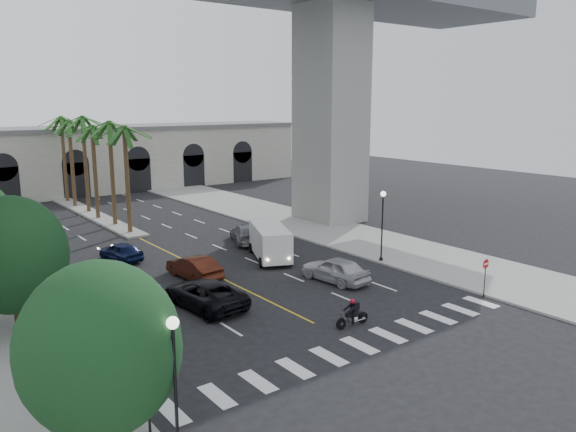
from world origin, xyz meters
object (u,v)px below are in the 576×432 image
(car_b, at_px, (194,267))
(traffic_signal_far, at_px, (107,334))
(motorcycle_rider, at_px, (353,314))
(cargo_van, at_px, (270,241))
(lamp_post_left_near, at_px, (175,381))
(car_e, at_px, (121,251))
(traffic_signal_near, at_px, (147,371))
(lamp_post_left_far, at_px, (21,245))
(pedestrian_a, at_px, (85,376))
(do_not_enter_sign, at_px, (485,270))
(car_c, at_px, (205,294))
(lamp_post_right, at_px, (382,220))
(pedestrian_b, at_px, (39,343))
(car_a, at_px, (335,269))
(car_d, at_px, (246,233))

(car_b, bearing_deg, traffic_signal_far, 44.92)
(motorcycle_rider, distance_m, cargo_van, 13.76)
(lamp_post_left_near, xyz_separation_m, car_e, (7.60, 25.12, -2.53))
(lamp_post_left_near, height_order, traffic_signal_near, lamp_post_left_near)
(lamp_post_left_far, distance_m, pedestrian_a, 14.90)
(do_not_enter_sign, bearing_deg, car_c, 146.95)
(lamp_post_left_near, relative_size, lamp_post_right, 1.00)
(pedestrian_a, bearing_deg, motorcycle_rider, -23.13)
(car_b, bearing_deg, pedestrian_b, 27.27)
(car_a, xyz_separation_m, car_e, (-9.47, 13.46, -0.14))
(car_d, bearing_deg, motorcycle_rider, 97.20)
(car_d, bearing_deg, traffic_signal_far, 67.27)
(lamp_post_left_near, height_order, car_e, lamp_post_left_near)
(car_c, height_order, pedestrian_a, pedestrian_a)
(pedestrian_a, bearing_deg, car_c, 16.21)
(car_a, bearing_deg, car_d, -101.22)
(car_c, xyz_separation_m, car_d, (10.17, 11.40, -0.03))
(car_e, bearing_deg, pedestrian_b, 45.54)
(lamp_post_left_near, height_order, car_b, lamp_post_left_near)
(lamp_post_left_far, height_order, lamp_post_right, same)
(pedestrian_b, bearing_deg, traffic_signal_far, -59.82)
(lamp_post_left_near, xyz_separation_m, car_c, (7.88, 12.67, -2.41))
(lamp_post_left_near, relative_size, car_a, 1.09)
(car_c, bearing_deg, cargo_van, -151.57)
(cargo_van, xyz_separation_m, pedestrian_a, (-17.65, -12.37, -0.32))
(traffic_signal_far, bearing_deg, car_e, 68.06)
(car_a, height_order, car_e, car_a)
(traffic_signal_near, xyz_separation_m, traffic_signal_far, (0.00, 4.00, 0.00))
(lamp_post_left_far, relative_size, lamp_post_right, 1.00)
(traffic_signal_far, distance_m, car_c, 10.07)
(motorcycle_rider, relative_size, car_a, 0.43)
(traffic_signal_near, bearing_deg, car_d, 50.24)
(do_not_enter_sign, bearing_deg, car_b, 129.87)
(car_b, bearing_deg, car_a, 134.94)
(motorcycle_rider, bearing_deg, traffic_signal_near, -164.53)
(car_c, relative_size, pedestrian_b, 3.48)
(traffic_signal_near, xyz_separation_m, car_a, (16.97, 9.16, -1.67))
(lamp_post_left_near, xyz_separation_m, traffic_signal_far, (0.10, 6.50, -0.71))
(lamp_post_left_near, height_order, cargo_van, lamp_post_left_near)
(car_d, xyz_separation_m, car_e, (-10.45, 1.05, -0.09))
(lamp_post_left_far, height_order, traffic_signal_near, lamp_post_left_far)
(lamp_post_left_far, distance_m, do_not_enter_sign, 28.10)
(lamp_post_left_near, distance_m, do_not_enter_sign, 22.66)
(car_b, bearing_deg, motorcycle_rider, 99.04)
(car_c, bearing_deg, do_not_enter_sign, 143.08)
(cargo_van, bearing_deg, car_d, 100.02)
(pedestrian_a, bearing_deg, traffic_signal_far, -7.69)
(car_b, height_order, car_e, car_b)
(lamp_post_left_near, relative_size, pedestrian_a, 2.84)
(motorcycle_rider, height_order, pedestrian_a, pedestrian_a)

